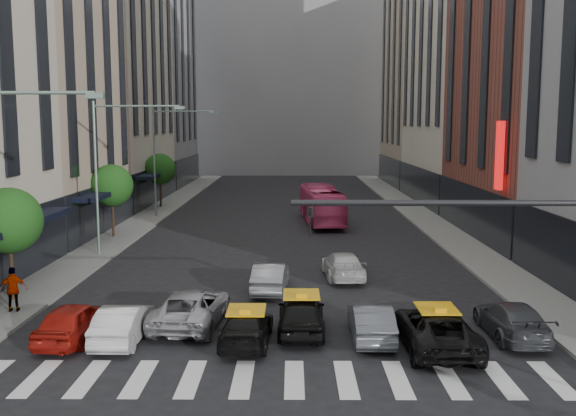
{
  "coord_description": "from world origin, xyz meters",
  "views": [
    {
      "loc": [
        0.54,
        -17.45,
        7.83
      ],
      "look_at": [
        0.33,
        11.66,
        4.0
      ],
      "focal_mm": 40.0,
      "sensor_mm": 36.0,
      "label": 1
    }
  ],
  "objects_px": {
    "car_red": "(74,321)",
    "taxi_left": "(246,327)",
    "car_white_front": "(123,323)",
    "streetlamp_mid": "(112,157)",
    "bus": "(321,205)",
    "streetlamp_far": "(166,147)",
    "pedestrian_far": "(13,289)",
    "taxi_center": "(301,314)"
  },
  "relations": [
    {
      "from": "taxi_left",
      "to": "streetlamp_far",
      "type": "bearing_deg",
      "value": -71.79
    },
    {
      "from": "streetlamp_mid",
      "to": "streetlamp_far",
      "type": "relative_size",
      "value": 1.0
    },
    {
      "from": "pedestrian_far",
      "to": "streetlamp_far",
      "type": "bearing_deg",
      "value": -105.22
    },
    {
      "from": "streetlamp_far",
      "to": "car_red",
      "type": "height_order",
      "value": "streetlamp_far"
    },
    {
      "from": "bus",
      "to": "streetlamp_mid",
      "type": "bearing_deg",
      "value": 40.29
    },
    {
      "from": "streetlamp_mid",
      "to": "pedestrian_far",
      "type": "distance_m",
      "value": 12.84
    },
    {
      "from": "bus",
      "to": "streetlamp_far",
      "type": "bearing_deg",
      "value": -18.18
    },
    {
      "from": "car_red",
      "to": "taxi_left",
      "type": "distance_m",
      "value": 6.31
    },
    {
      "from": "car_white_front",
      "to": "pedestrian_far",
      "type": "bearing_deg",
      "value": -30.35
    },
    {
      "from": "car_red",
      "to": "car_white_front",
      "type": "bearing_deg",
      "value": -177.16
    },
    {
      "from": "taxi_left",
      "to": "car_red",
      "type": "bearing_deg",
      "value": -0.51
    },
    {
      "from": "streetlamp_mid",
      "to": "pedestrian_far",
      "type": "height_order",
      "value": "streetlamp_mid"
    },
    {
      "from": "streetlamp_far",
      "to": "car_white_front",
      "type": "distance_m",
      "value": 31.81
    },
    {
      "from": "streetlamp_far",
      "to": "taxi_left",
      "type": "relative_size",
      "value": 2.13
    },
    {
      "from": "car_red",
      "to": "car_white_front",
      "type": "xyz_separation_m",
      "value": [
        1.81,
        -0.05,
        -0.04
      ]
    },
    {
      "from": "taxi_center",
      "to": "streetlamp_mid",
      "type": "bearing_deg",
      "value": -51.59
    },
    {
      "from": "taxi_left",
      "to": "taxi_center",
      "type": "bearing_deg",
      "value": -146.42
    },
    {
      "from": "streetlamp_far",
      "to": "bus",
      "type": "distance_m",
      "value": 13.96
    },
    {
      "from": "car_red",
      "to": "pedestrian_far",
      "type": "bearing_deg",
      "value": -37.27
    },
    {
      "from": "car_white_front",
      "to": "pedestrian_far",
      "type": "relative_size",
      "value": 2.23
    },
    {
      "from": "streetlamp_mid",
      "to": "taxi_center",
      "type": "xyz_separation_m",
      "value": [
        10.92,
        -14.11,
        -5.17
      ]
    },
    {
      "from": "car_white_front",
      "to": "taxi_center",
      "type": "relative_size",
      "value": 0.95
    },
    {
      "from": "car_red",
      "to": "taxi_left",
      "type": "xyz_separation_m",
      "value": [
        6.3,
        -0.31,
        -0.1
      ]
    },
    {
      "from": "car_white_front",
      "to": "taxi_left",
      "type": "distance_m",
      "value": 4.49
    },
    {
      "from": "streetlamp_mid",
      "to": "bus",
      "type": "xyz_separation_m",
      "value": [
        12.88,
        12.96,
        -4.44
      ]
    },
    {
      "from": "car_white_front",
      "to": "streetlamp_mid",
      "type": "bearing_deg",
      "value": -73.06
    },
    {
      "from": "car_red",
      "to": "taxi_left",
      "type": "bearing_deg",
      "value": -178.44
    },
    {
      "from": "taxi_left",
      "to": "taxi_center",
      "type": "distance_m",
      "value": 2.32
    },
    {
      "from": "streetlamp_far",
      "to": "car_red",
      "type": "relative_size",
      "value": 2.14
    },
    {
      "from": "taxi_left",
      "to": "bus",
      "type": "bearing_deg",
      "value": -95.65
    },
    {
      "from": "streetlamp_mid",
      "to": "car_white_front",
      "type": "bearing_deg",
      "value": -73.51
    },
    {
      "from": "streetlamp_far",
      "to": "taxi_center",
      "type": "distance_m",
      "value": 32.45
    },
    {
      "from": "car_red",
      "to": "taxi_left",
      "type": "height_order",
      "value": "car_red"
    },
    {
      "from": "taxi_center",
      "to": "streetlamp_far",
      "type": "bearing_deg",
      "value": -69.39
    },
    {
      "from": "taxi_center",
      "to": "bus",
      "type": "distance_m",
      "value": 27.15
    },
    {
      "from": "streetlamp_far",
      "to": "car_red",
      "type": "xyz_separation_m",
      "value": [
        2.64,
        -31.01,
        -5.19
      ]
    },
    {
      "from": "streetlamp_mid",
      "to": "streetlamp_far",
      "type": "distance_m",
      "value": 16.0
    },
    {
      "from": "car_red",
      "to": "pedestrian_far",
      "type": "height_order",
      "value": "pedestrian_far"
    },
    {
      "from": "streetlamp_mid",
      "to": "car_white_front",
      "type": "xyz_separation_m",
      "value": [
        4.46,
        -15.06,
        -5.22
      ]
    },
    {
      "from": "streetlamp_mid",
      "to": "pedestrian_far",
      "type": "xyz_separation_m",
      "value": [
        -0.9,
        -11.86,
        -4.83
      ]
    },
    {
      "from": "car_red",
      "to": "bus",
      "type": "relative_size",
      "value": 0.4
    },
    {
      "from": "taxi_center",
      "to": "pedestrian_far",
      "type": "xyz_separation_m",
      "value": [
        -11.82,
        2.25,
        0.34
      ]
    }
  ]
}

